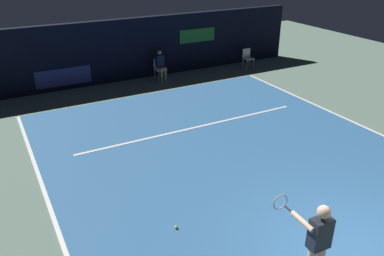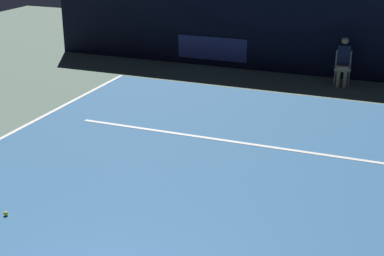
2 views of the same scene
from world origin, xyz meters
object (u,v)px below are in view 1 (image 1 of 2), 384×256
at_px(tennis_player, 317,243).
at_px(line_judge_on_chair, 160,64).
at_px(courtside_chair_near, 248,57).
at_px(tennis_ball, 176,227).

xyz_separation_m(tennis_player, line_judge_on_chair, (2.46, 11.71, -0.30)).
height_order(tennis_player, courtside_chair_near, tennis_player).
height_order(line_judge_on_chair, courtside_chair_near, line_judge_on_chair).
height_order(tennis_player, tennis_ball, tennis_player).
height_order(tennis_player, line_judge_on_chair, tennis_player).
height_order(courtside_chair_near, tennis_ball, courtside_chair_near).
relative_size(tennis_player, line_judge_on_chair, 1.31).
bearing_deg(courtside_chair_near, line_judge_on_chair, 177.14).
bearing_deg(line_judge_on_chair, tennis_ball, -112.46).
distance_m(courtside_chair_near, tennis_ball, 12.22).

